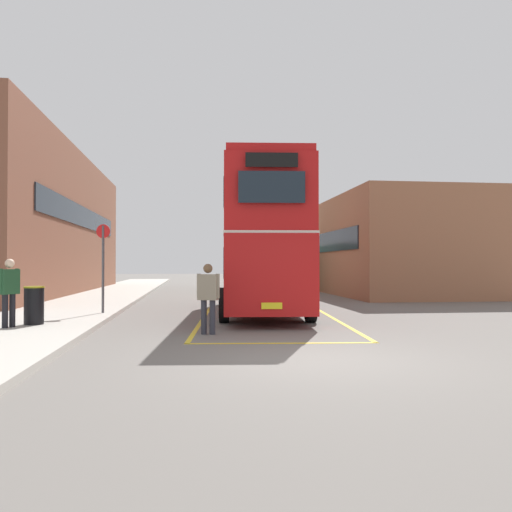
% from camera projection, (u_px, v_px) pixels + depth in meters
% --- Properties ---
extents(ground_plane, '(135.60, 135.60, 0.00)m').
position_uv_depth(ground_plane, '(239.00, 301.00, 23.37)').
color(ground_plane, '#66605B').
extents(sidewalk_left, '(4.00, 57.60, 0.14)m').
position_uv_depth(sidewalk_left, '(101.00, 297.00, 24.97)').
color(sidewalk_left, '#B2ADA3').
rests_on(sidewalk_left, ground).
extents(brick_building_left, '(6.50, 23.86, 7.76)m').
position_uv_depth(brick_building_left, '(23.00, 224.00, 28.30)').
color(brick_building_left, brown).
rests_on(brick_building_left, ground).
extents(depot_building_right, '(7.59, 12.08, 5.31)m').
position_uv_depth(depot_building_right, '(398.00, 247.00, 28.85)').
color(depot_building_right, '#9E6647').
rests_on(depot_building_right, ground).
extents(double_decker_bus, '(3.38, 10.28, 4.75)m').
position_uv_depth(double_decker_bus, '(262.00, 240.00, 17.97)').
color(double_decker_bus, black).
rests_on(double_decker_bus, ground).
extents(single_deck_bus, '(2.85, 8.09, 3.02)m').
position_uv_depth(single_deck_bus, '(270.00, 265.00, 34.88)').
color(single_deck_bus, black).
rests_on(single_deck_bus, ground).
extents(pedestrian_boarding, '(0.54, 0.37, 1.68)m').
position_uv_depth(pedestrian_boarding, '(208.00, 294.00, 12.30)').
color(pedestrian_boarding, '#2D2D38').
rests_on(pedestrian_boarding, ground).
extents(pedestrian_waiting_near, '(0.43, 0.52, 1.66)m').
position_uv_depth(pedestrian_waiting_near, '(9.00, 288.00, 12.46)').
color(pedestrian_waiting_near, black).
rests_on(pedestrian_waiting_near, sidewalk_left).
extents(litter_bin, '(0.51, 0.51, 0.97)m').
position_uv_depth(litter_bin, '(34.00, 305.00, 13.12)').
color(litter_bin, black).
rests_on(litter_bin, sidewalk_left).
extents(bus_stop_sign, '(0.44, 0.12, 2.78)m').
position_uv_depth(bus_stop_sign, '(103.00, 260.00, 16.28)').
color(bus_stop_sign, '#4C4C51').
rests_on(bus_stop_sign, sidewalk_left).
extents(bay_marking_yellow, '(5.16, 12.46, 0.01)m').
position_uv_depth(bay_marking_yellow, '(268.00, 318.00, 16.05)').
color(bay_marking_yellow, gold).
rests_on(bay_marking_yellow, ground).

